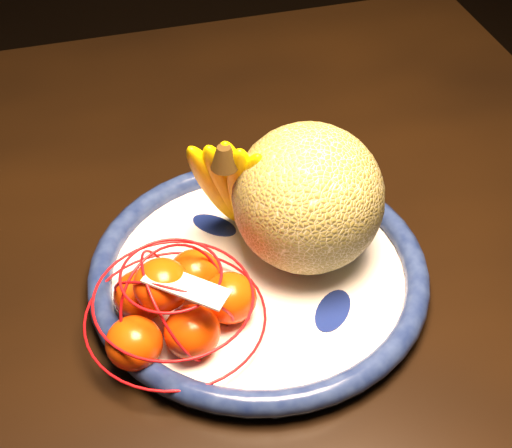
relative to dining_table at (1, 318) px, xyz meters
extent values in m
cylinder|color=black|center=(0.64, 0.38, -0.30)|extent=(0.06, 0.06, 0.68)
cylinder|color=white|center=(0.26, -0.09, 0.08)|extent=(0.30, 0.30, 0.01)
torus|color=#08113B|center=(0.26, -0.09, 0.09)|extent=(0.33, 0.33, 0.02)
cylinder|color=white|center=(0.26, -0.09, 0.08)|extent=(0.15, 0.15, 0.00)
ellipsoid|color=navy|center=(0.32, -0.15, 0.09)|extent=(0.11, 0.12, 0.00)
ellipsoid|color=navy|center=(0.24, -0.01, 0.09)|extent=(0.11, 0.11, 0.00)
ellipsoid|color=navy|center=(0.17, -0.09, 0.09)|extent=(0.10, 0.08, 0.00)
sphere|color=olive|center=(0.32, -0.07, 0.16)|extent=(0.15, 0.15, 0.15)
ellipsoid|color=yellow|center=(0.24, -0.02, 0.16)|extent=(0.09, 0.08, 0.14)
ellipsoid|color=yellow|center=(0.24, -0.03, 0.16)|extent=(0.08, 0.08, 0.15)
ellipsoid|color=yellow|center=(0.25, -0.03, 0.16)|extent=(0.06, 0.08, 0.15)
ellipsoid|color=yellow|center=(0.26, -0.03, 0.16)|extent=(0.04, 0.09, 0.15)
ellipsoid|color=yellow|center=(0.26, -0.04, 0.16)|extent=(0.04, 0.09, 0.14)
cone|color=black|center=(0.25, -0.03, 0.23)|extent=(0.03, 0.03, 0.02)
ellipsoid|color=#F34C0B|center=(0.13, -0.16, 0.11)|extent=(0.05, 0.05, 0.05)
ellipsoid|color=#F34C0B|center=(0.18, -0.16, 0.11)|extent=(0.05, 0.05, 0.05)
ellipsoid|color=#F34C0B|center=(0.23, -0.13, 0.11)|extent=(0.05, 0.05, 0.05)
ellipsoid|color=#F34C0B|center=(0.15, -0.11, 0.11)|extent=(0.05, 0.05, 0.05)
ellipsoid|color=#F34C0B|center=(0.20, -0.09, 0.11)|extent=(0.05, 0.05, 0.05)
ellipsoid|color=#F34C0B|center=(0.17, -0.13, 0.15)|extent=(0.05, 0.05, 0.05)
torus|color=#BB0B0F|center=(0.17, -0.13, 0.10)|extent=(0.19, 0.19, 0.00)
torus|color=#BB0B0F|center=(0.17, -0.13, 0.13)|extent=(0.17, 0.17, 0.00)
torus|color=#BB0B0F|center=(0.17, -0.13, 0.16)|extent=(0.10, 0.10, 0.00)
torus|color=#BB0B0F|center=(0.17, -0.13, 0.12)|extent=(0.12, 0.10, 0.10)
torus|color=#BB0B0F|center=(0.17, -0.13, 0.12)|extent=(0.05, 0.11, 0.10)
torus|color=#BB0B0F|center=(0.17, -0.13, 0.12)|extent=(0.12, 0.10, 0.10)
cube|color=white|center=(0.18, -0.15, 0.16)|extent=(0.07, 0.06, 0.01)
camera|label=1|loc=(0.13, -0.60, 0.65)|focal=55.00mm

